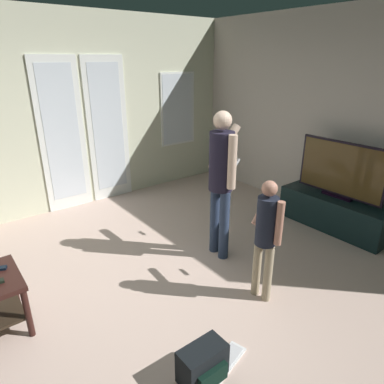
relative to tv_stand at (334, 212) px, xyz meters
The scene contains 9 objects.
ground_plane 2.84m from the tv_stand, behind, with size 6.37×5.19×0.02m, color beige.
wall_back_with_doors 4.09m from the tv_stand, 133.70° to the left, with size 6.37×0.09×2.76m.
wall_right_plain 1.23m from the tv_stand, 39.84° to the left, with size 0.06×5.19×2.73m.
tv_stand is the anchor object (origin of this frame).
flat_screen_tv 0.58m from the tv_stand, 115.00° to the left, with size 0.08×1.13×0.73m.
person_adult 1.85m from the tv_stand, 164.82° to the left, with size 0.54×0.44×1.63m.
person_child 1.92m from the tv_stand, 168.79° to the right, with size 0.40×0.34×1.16m.
backpack 2.92m from the tv_stand, 165.81° to the right, with size 0.34×0.23×0.27m.
loose_keyboard 2.75m from the tv_stand, 164.54° to the right, with size 0.46×0.24×0.02m.
Camera 1 is at (-1.16, -2.34, 2.12)m, focal length 31.93 mm.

